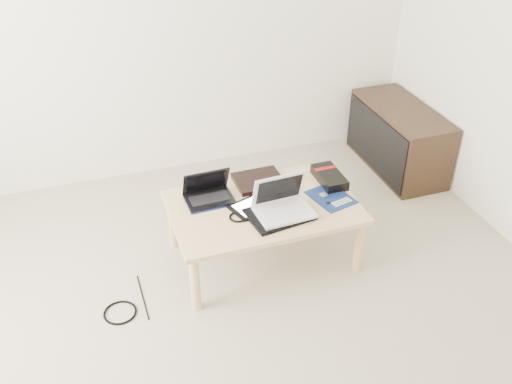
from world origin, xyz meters
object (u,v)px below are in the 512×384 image
object	(u,v)px
media_cabinet	(398,138)
gpu_box	(329,177)
netbook	(208,194)
white_laptop	(283,204)
coffee_table	(263,212)

from	to	relation	value
media_cabinet	gpu_box	size ratio (longest dim) A/B	3.19
netbook	gpu_box	world-z (taller)	netbook
netbook	white_laptop	xyz separation A→B (m)	(0.37, -0.28, 0.03)
media_cabinet	netbook	distance (m)	1.75
netbook	white_laptop	size ratio (longest dim) A/B	0.87
netbook	coffee_table	bearing A→B (deg)	-29.27
coffee_table	white_laptop	size ratio (longest dim) A/B	3.30
white_laptop	gpu_box	xyz separation A→B (m)	(0.40, 0.24, -0.04)
media_cabinet	gpu_box	world-z (taller)	media_cabinet
media_cabinet	white_laptop	distance (m)	1.54
coffee_table	white_laptop	bearing A→B (deg)	-57.59
white_laptop	gpu_box	world-z (taller)	white_laptop
coffee_table	media_cabinet	xyz separation A→B (m)	(1.35, 0.72, -0.10)
coffee_table	netbook	distance (m)	0.35
netbook	gpu_box	distance (m)	0.77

